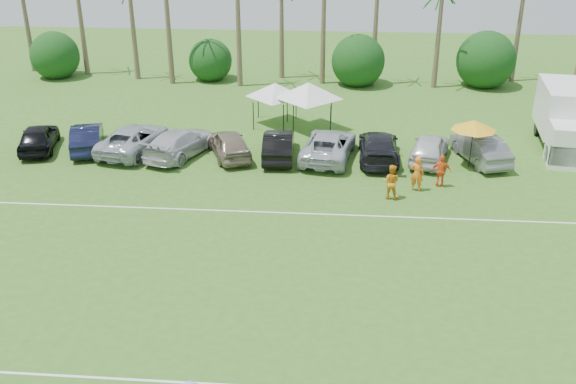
{
  "coord_description": "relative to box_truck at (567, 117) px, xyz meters",
  "views": [
    {
      "loc": [
        4.5,
        -13.29,
        13.71
      ],
      "look_at": [
        2.39,
        12.93,
        1.6
      ],
      "focal_mm": 40.0,
      "sensor_mm": 36.0,
      "label": 1
    }
  ],
  "objects": [
    {
      "name": "parked_car_2",
      "position": [
        -25.35,
        -2.54,
        -1.17
      ],
      "size": [
        3.63,
        6.08,
        1.58
      ],
      "primitive_type": "imported",
      "rotation": [
        0.0,
        0.0,
        2.96
      ],
      "color": "#ACB1BA",
      "rests_on": "ground"
    },
    {
      "name": "sideline_player_b",
      "position": [
        -10.69,
        -7.84,
        -1.06
      ],
      "size": [
        1.02,
        0.89,
        1.8
      ],
      "primitive_type": "imported",
      "rotation": [
        0.0,
        0.0,
        2.88
      ],
      "color": "orange",
      "rests_on": "ground"
    },
    {
      "name": "box_truck",
      "position": [
        0.0,
        0.0,
        0.0
      ],
      "size": [
        3.59,
        7.4,
        3.67
      ],
      "rotation": [
        0.0,
        0.0,
        -0.13
      ],
      "color": "white",
      "rests_on": "ground"
    },
    {
      "name": "canopy_tent_left",
      "position": [
        -17.55,
        3.25,
        0.82
      ],
      "size": [
        4.0,
        4.0,
        3.24
      ],
      "color": "black",
      "rests_on": "ground"
    },
    {
      "name": "canopy_tent_right",
      "position": [
        -15.34,
        2.25,
        1.17
      ],
      "size": [
        4.51,
        4.51,
        3.65
      ],
      "color": "black",
      "rests_on": "ground"
    },
    {
      "name": "parked_car_4",
      "position": [
        -19.63,
        -2.88,
        -1.17
      ],
      "size": [
        3.48,
        5.0,
        1.58
      ],
      "primitive_type": "imported",
      "rotation": [
        0.0,
        0.0,
        3.53
      ],
      "color": "gray",
      "rests_on": "ground"
    },
    {
      "name": "market_umbrella",
      "position": [
        -6.03,
        -3.35,
        0.5
      ],
      "size": [
        2.46,
        2.46,
        2.74
      ],
      "color": "black",
      "rests_on": "ground"
    },
    {
      "name": "parked_car_1",
      "position": [
        -28.21,
        -2.45,
        -1.17
      ],
      "size": [
        3.04,
        5.08,
        1.58
      ],
      "primitive_type": "imported",
      "rotation": [
        0.0,
        0.0,
        3.45
      ],
      "color": "black",
      "rests_on": "ground"
    },
    {
      "name": "parked_car_3",
      "position": [
        -22.49,
        -2.89,
        -1.17
      ],
      "size": [
        3.93,
        5.88,
        1.58
      ],
      "primitive_type": "imported",
      "rotation": [
        0.0,
        0.0,
        2.8
      ],
      "color": "#B9B9BE",
      "rests_on": "ground"
    },
    {
      "name": "parked_car_0",
      "position": [
        -31.08,
        -2.68,
        -1.17
      ],
      "size": [
        2.94,
        4.96,
        1.58
      ],
      "primitive_type": "imported",
      "rotation": [
        0.0,
        0.0,
        3.39
      ],
      "color": "black",
      "rests_on": "ground"
    },
    {
      "name": "parked_car_7",
      "position": [
        -11.05,
        -2.61,
        -1.17
      ],
      "size": [
        2.28,
        5.48,
        1.58
      ],
      "primitive_type": "imported",
      "rotation": [
        0.0,
        0.0,
        3.13
      ],
      "color": "black",
      "rests_on": "ground"
    },
    {
      "name": "bush_tree_2",
      "position": [
        -11.96,
        15.09,
        -0.16
      ],
      "size": [
        4.0,
        4.0,
        4.0
      ],
      "color": "brown",
      "rests_on": "ground"
    },
    {
      "name": "sideline_player_a",
      "position": [
        -9.31,
        -6.78,
        -1.03
      ],
      "size": [
        0.78,
        0.62,
        1.86
      ],
      "primitive_type": "imported",
      "rotation": [
        0.0,
        0.0,
        2.86
      ],
      "color": "orange",
      "rests_on": "ground"
    },
    {
      "name": "parked_car_5",
      "position": [
        -16.77,
        -2.8,
        -1.17
      ],
      "size": [
        1.9,
        4.88,
        1.58
      ],
      "primitive_type": "imported",
      "rotation": [
        0.0,
        0.0,
        3.19
      ],
      "color": "black",
      "rests_on": "ground"
    },
    {
      "name": "bush_tree_3",
      "position": [
        -1.96,
        15.09,
        -0.16
      ],
      "size": [
        4.0,
        4.0,
        4.0
      ],
      "color": "brown",
      "rests_on": "ground"
    },
    {
      "name": "bush_tree_0",
      "position": [
        -36.96,
        15.09,
        -0.16
      ],
      "size": [
        4.0,
        4.0,
        4.0
      ],
      "color": "brown",
      "rests_on": "ground"
    },
    {
      "name": "parked_car_9",
      "position": [
        -5.32,
        -2.44,
        -1.17
      ],
      "size": [
        2.93,
        5.08,
        1.58
      ],
      "primitive_type": "imported",
      "rotation": [
        0.0,
        0.0,
        3.42
      ],
      "color": "slate",
      "rests_on": "ground"
    },
    {
      "name": "sideline_player_c",
      "position": [
        -8.01,
        -6.2,
        -1.09
      ],
      "size": [
        1.06,
        0.55,
        1.73
      ],
      "primitive_type": "imported",
      "rotation": [
        0.0,
        0.0,
        3.02
      ],
      "color": "#FE5A1C",
      "rests_on": "ground"
    },
    {
      "name": "parked_car_8",
      "position": [
        -8.18,
        -2.6,
        -1.17
      ],
      "size": [
        2.98,
        4.96,
        1.58
      ],
      "primitive_type": "imported",
      "rotation": [
        0.0,
        0.0,
        2.89
      ],
      "color": "silver",
      "rests_on": "ground"
    },
    {
      "name": "bush_tree_1",
      "position": [
        -23.96,
        15.09,
        -0.16
      ],
      "size": [
        4.0,
        4.0,
        4.0
      ],
      "color": "brown",
      "rests_on": "ground"
    },
    {
      "name": "field_lines",
      "position": [
        -17.96,
        -15.91,
        -1.95
      ],
      "size": [
        80.0,
        12.1,
        0.01
      ],
      "color": "white",
      "rests_on": "ground"
    },
    {
      "name": "parked_car_6",
      "position": [
        -13.91,
        -2.67,
        -1.17
      ],
      "size": [
        3.43,
        6.01,
        1.58
      ],
      "primitive_type": "imported",
      "rotation": [
        0.0,
        0.0,
        2.99
      ],
      "color": "#B6BAC1",
      "rests_on": "ground"
    }
  ]
}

